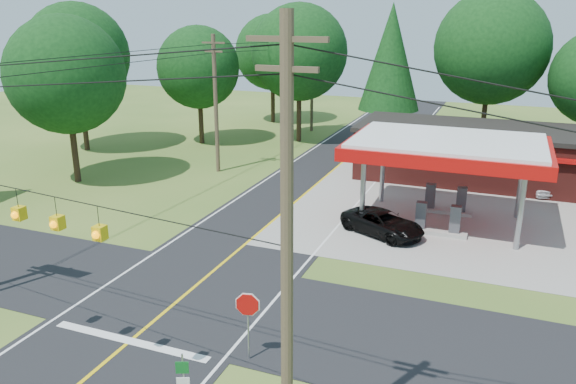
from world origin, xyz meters
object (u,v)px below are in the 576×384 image
at_px(suv_car, 383,223).
at_px(sedan_car, 538,185).
at_px(gas_canopy, 447,150).
at_px(octagonal_stop_sign, 248,310).

distance_m(suv_car, sedan_car, 13.58).
relative_size(gas_canopy, sedan_car, 3.07).
distance_m(sedan_car, octagonal_stop_sign, 25.95).
relative_size(gas_canopy, suv_car, 2.28).
bearing_deg(sedan_car, octagonal_stop_sign, -132.30).
bearing_deg(gas_canopy, octagonal_stop_sign, -105.70).
bearing_deg(gas_canopy, sedan_car, 56.75).
distance_m(suv_car, octagonal_stop_sign, 13.20).
distance_m(gas_canopy, suv_car, 5.43).
bearing_deg(sedan_car, suv_car, -146.12).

